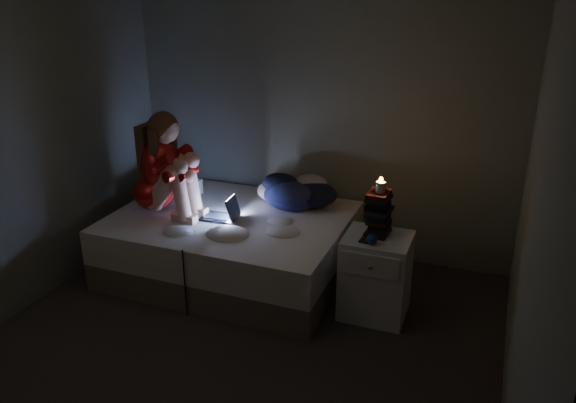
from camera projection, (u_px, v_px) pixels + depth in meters
The scene contains 13 objects.
floor at pixel (230, 356), 4.04m from camera, with size 3.60×3.80×0.02m, color black.
wall_back at pixel (319, 115), 5.21m from camera, with size 3.60×0.02×2.60m, color #636759.
wall_right at pixel (537, 224), 2.94m from camera, with size 0.02×3.80×2.60m, color #636759.
bed at pixel (231, 244), 5.06m from camera, with size 1.99×1.49×0.55m, color silver, non-canonical shape.
pillow at pixel (171, 188), 5.39m from camera, with size 0.49×0.35×0.14m, color silver.
woman at pixel (152, 162), 4.89m from camera, with size 0.56×0.37×0.91m, color maroon, non-canonical shape.
laptop at pixel (219, 207), 4.87m from camera, with size 0.30×0.21×0.21m, color black, non-canonical shape.
clothes_pile at pixel (291, 190), 5.10m from camera, with size 0.54×0.43×0.32m, color navy, non-canonical shape.
nightstand at pixel (375, 276), 4.41m from camera, with size 0.50×0.44×0.66m, color silver.
book_stack at pixel (379, 213), 4.29m from camera, with size 0.19×0.25×0.33m, color black, non-canonical shape.
candle at pixel (380, 188), 4.22m from camera, with size 0.07×0.07×0.08m, color beige.
phone at pixel (366, 239), 4.25m from camera, with size 0.07×0.14×0.01m, color black.
blue_orb at pixel (372, 239), 4.16m from camera, with size 0.08×0.08×0.08m, color navy.
Camera 1 is at (1.60, -2.97, 2.50)m, focal length 35.83 mm.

